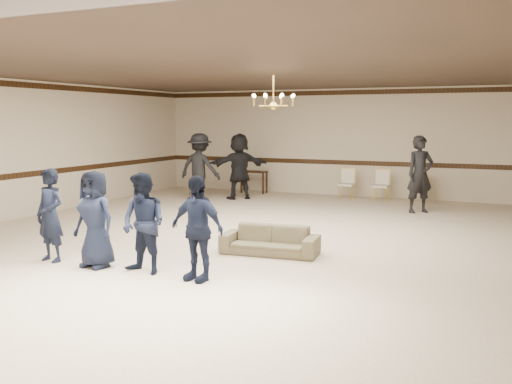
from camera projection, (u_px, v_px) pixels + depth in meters
room at (253, 157)px, 10.43m from camera, size 12.01×14.01×3.21m
chair_rail at (348, 163)px, 16.86m from camera, size 12.00×0.02×0.14m
crown_molding at (349, 92)px, 16.59m from camera, size 12.00×0.02×0.14m
chandelier at (273, 90)px, 11.18m from camera, size 0.94×0.94×0.89m
boy_a at (50, 215)px, 9.03m from camera, size 0.59×0.43×1.51m
boy_b at (95, 219)px, 8.67m from camera, size 0.79×0.56×1.51m
boy_c at (144, 224)px, 8.31m from camera, size 0.81×0.67×1.51m
boy_d at (197, 228)px, 7.96m from camera, size 0.93×0.50×1.51m
settee at (270, 240)px, 9.58m from camera, size 1.70×0.80×0.48m
adult_left at (200, 167)px, 15.89m from camera, size 1.25×0.74×1.90m
adult_mid at (239, 166)px, 16.17m from camera, size 1.70×1.58×1.90m
adult_right at (420, 174)px, 13.77m from camera, size 0.82×0.79×1.90m
banquet_chair_left at (346, 184)px, 16.16m from camera, size 0.42×0.42×0.87m
banquet_chair_mid at (381, 186)px, 15.76m from camera, size 0.45×0.45×0.87m
banquet_chair_right at (418, 188)px, 15.36m from camera, size 0.46×0.46×0.87m
console_table at (254, 182)px, 17.54m from camera, size 0.84×0.37×0.70m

